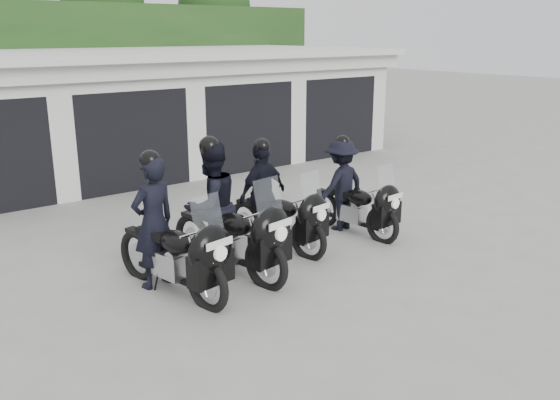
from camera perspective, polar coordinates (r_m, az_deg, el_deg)
ground at (r=9.22m, az=0.99°, el=-5.90°), size 80.00×80.00×0.00m
garage_block at (r=15.79m, az=-17.89°, el=7.85°), size 16.40×6.80×2.96m
background_vegetation at (r=20.41m, az=-22.17°, el=12.91°), size 20.00×3.90×5.80m
police_bike_a at (r=8.04m, az=-10.69°, el=-3.52°), size 0.92×2.26×1.98m
police_bike_b at (r=8.63m, az=-5.72°, el=-1.41°), size 1.08×2.35×2.06m
police_bike_c at (r=9.62m, az=-0.94°, el=-0.07°), size 1.08×2.10×1.84m
police_bike_d at (r=10.45m, az=6.54°, el=0.95°), size 1.09×2.02×1.76m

